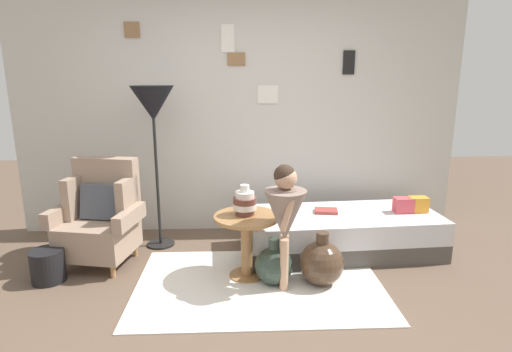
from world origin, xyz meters
TOP-DOWN VIEW (x-y plane):
  - ground_plane at (0.00, 0.00)m, footprint 12.00×12.00m
  - gallery_wall at (0.00, 1.95)m, footprint 4.80×0.12m
  - rug at (0.16, 0.57)m, footprint 2.05×1.33m
  - armchair at (-1.28, 1.09)m, footprint 0.83×0.69m
  - daybed at (1.00, 1.21)m, footprint 1.95×0.93m
  - pillow_head at (1.77, 1.23)m, footprint 0.18×0.12m
  - pillow_mid at (1.62, 1.22)m, footprint 0.19×0.13m
  - side_table at (0.06, 0.72)m, footprint 0.56×0.56m
  - vase_striped at (0.05, 0.74)m, footprint 0.20×0.20m
  - floor_lamp at (-0.82, 1.46)m, footprint 0.42×0.42m
  - person_child at (0.36, 0.51)m, footprint 0.34×0.34m
  - book_on_daybed at (0.86, 1.25)m, footprint 0.24×0.19m
  - demijohn_near at (0.29, 0.59)m, footprint 0.32×0.32m
  - demijohn_far at (0.69, 0.57)m, footprint 0.37×0.37m
  - magazine_basket at (-1.63, 0.71)m, footprint 0.28×0.28m

SIDE VIEW (x-z plane):
  - ground_plane at x=0.00m, z-range 0.00..0.00m
  - rug at x=0.16m, z-range 0.00..0.01m
  - magazine_basket at x=-1.63m, z-range 0.00..0.28m
  - demijohn_near at x=0.29m, z-range -0.04..0.37m
  - demijohn_far at x=0.69m, z-range -0.04..0.42m
  - daybed at x=1.00m, z-range 0.00..0.40m
  - side_table at x=0.06m, z-range 0.12..0.68m
  - book_on_daybed at x=0.86m, z-range 0.40..0.43m
  - armchair at x=-1.28m, z-range -0.05..0.92m
  - pillow_mid at x=1.62m, z-range 0.40..0.55m
  - pillow_head at x=1.77m, z-range 0.40..0.55m
  - person_child at x=0.36m, z-range 0.14..1.18m
  - vase_striped at x=0.05m, z-range 0.54..0.80m
  - gallery_wall at x=0.00m, z-range 0.00..2.60m
  - floor_lamp at x=-0.82m, z-range 0.59..2.21m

